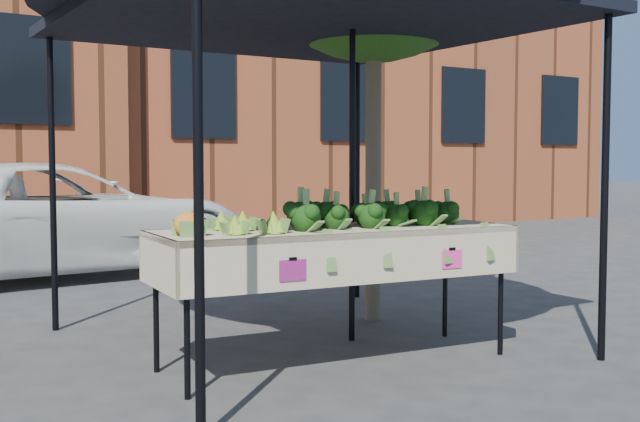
{
  "coord_description": "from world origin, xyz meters",
  "views": [
    {
      "loc": [
        -2.98,
        -4.2,
        1.33
      ],
      "look_at": [
        -0.2,
        0.29,
        1.0
      ],
      "focal_mm": 43.85,
      "sensor_mm": 36.0,
      "label": 1
    }
  ],
  "objects": [
    {
      "name": "table",
      "position": [
        -0.2,
        0.09,
        0.45
      ],
      "size": [
        2.46,
        0.99,
        0.9
      ],
      "color": "beige",
      "rests_on": "ground"
    },
    {
      "name": "canopy",
      "position": [
        -0.09,
        0.66,
        1.37
      ],
      "size": [
        3.16,
        3.16,
        2.74
      ],
      "primitive_type": null,
      "color": "black",
      "rests_on": "ground"
    },
    {
      "name": "street_tree",
      "position": [
        0.84,
        1.12,
        1.9
      ],
      "size": [
        1.93,
        1.93,
        3.8
      ],
      "primitive_type": null,
      "color": "#1E4C14",
      "rests_on": "ground"
    },
    {
      "name": "ground",
      "position": [
        0.0,
        0.0,
        0.0
      ],
      "size": [
        90.0,
        90.0,
        0.0
      ],
      "primitive_type": "plane",
      "color": "#2E2E31"
    },
    {
      "name": "romanesco_cluster",
      "position": [
        -0.86,
        0.12,
        0.99
      ],
      "size": [
        0.4,
        0.54,
        0.17
      ],
      "primitive_type": "ellipsoid",
      "color": "#A8BD38",
      "rests_on": "table"
    },
    {
      "name": "vehicle",
      "position": [
        -0.81,
        5.22,
        2.39
      ],
      "size": [
        1.55,
        2.33,
        4.78
      ],
      "primitive_type": "imported",
      "rotation": [
        0.0,
        0.0,
        1.67
      ],
      "color": "white",
      "rests_on": "ground"
    },
    {
      "name": "broccoli_heap",
      "position": [
        0.08,
        0.11,
        1.01
      ],
      "size": [
        1.34,
        0.54,
        0.23
      ],
      "primitive_type": "ellipsoid",
      "color": "#0F3311",
      "rests_on": "table"
    },
    {
      "name": "cauliflower_pair",
      "position": [
        -1.25,
        0.04,
        0.98
      ],
      "size": [
        0.17,
        0.17,
        0.16
      ],
      "primitive_type": "ellipsoid",
      "color": "orange",
      "rests_on": "table"
    },
    {
      "name": "building_right",
      "position": [
        7.0,
        12.5,
        4.25
      ],
      "size": [
        12.0,
        8.0,
        8.5
      ],
      "primitive_type": "cube",
      "color": "brown",
      "rests_on": "ground"
    }
  ]
}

